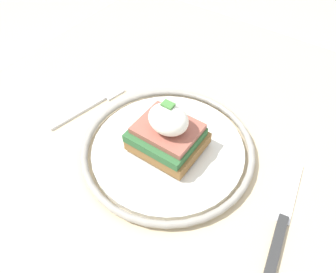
# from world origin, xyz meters

# --- Properties ---
(dining_table) EXTENTS (0.82, 0.87, 0.76)m
(dining_table) POSITION_xyz_m (0.00, 0.00, 0.63)
(dining_table) COLOR #C6B28E
(dining_table) RESTS_ON ground_plane
(plate) EXTENTS (0.26, 0.26, 0.02)m
(plate) POSITION_xyz_m (-0.04, 0.03, 0.76)
(plate) COLOR silver
(plate) RESTS_ON dining_table
(sandwich) EXTENTS (0.10, 0.08, 0.08)m
(sandwich) POSITION_xyz_m (-0.04, 0.03, 0.80)
(sandwich) COLOR olive
(sandwich) RESTS_ON plate
(fork) EXTENTS (0.04, 0.14, 0.00)m
(fork) POSITION_xyz_m (-0.20, 0.04, 0.76)
(fork) COLOR silver
(fork) RESTS_ON dining_table
(knife) EXTENTS (0.04, 0.17, 0.01)m
(knife) POSITION_xyz_m (0.15, 0.02, 0.76)
(knife) COLOR #2D2D2D
(knife) RESTS_ON dining_table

